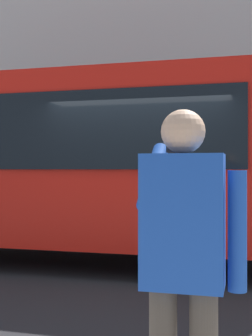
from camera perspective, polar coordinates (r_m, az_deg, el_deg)
The scene contains 4 objects.
ground_plane at distance 7.01m, azimuth 2.71°, elevation -12.95°, with size 60.00×60.00×0.00m, color #232326.
building_facade_far at distance 14.26m, azimuth 8.82°, elevation 17.99°, with size 28.00×1.55×12.00m.
red_bus at distance 8.15m, azimuth -12.99°, elevation 0.78°, with size 9.05×2.54×3.08m.
pedestrian_photographer at distance 2.31m, azimuth 7.27°, elevation -10.48°, with size 0.53×0.52×1.70m.
Camera 1 is at (-1.44, 6.68, 1.56)m, focal length 48.76 mm.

